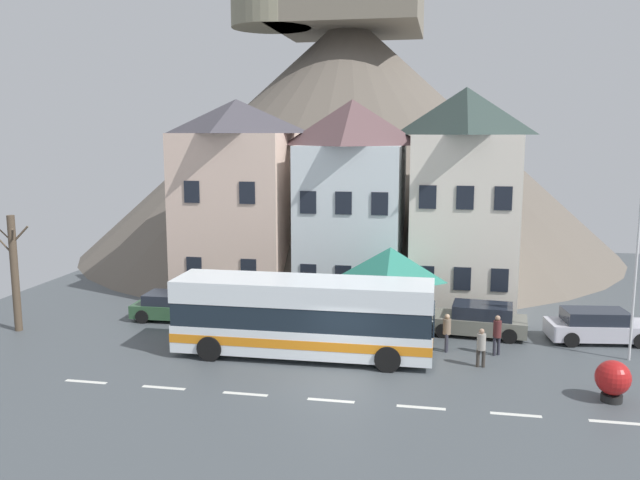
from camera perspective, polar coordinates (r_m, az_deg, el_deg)
name	(u,v)px	position (r m, az deg, el deg)	size (l,w,h in m)	color
ground_plane	(338,386)	(24.18, 1.55, -12.44)	(40.00, 60.00, 0.07)	#484F53
townhouse_00	(238,200)	(36.04, -7.09, 3.47)	(5.77, 5.90, 10.67)	beige
townhouse_01	(352,203)	(34.43, 2.75, 3.20)	(5.21, 5.49, 10.59)	silver
townhouse_02	(463,198)	(34.81, 12.25, 3.55)	(5.12, 6.99, 11.18)	silver
hilltop_castle	(348,129)	(51.06, 2.41, 9.56)	(39.95, 39.95, 25.58)	#645B50
transit_bus	(303,318)	(26.66, -1.46, -6.71)	(10.40, 2.88, 3.13)	white
bus_shelter	(390,265)	(29.43, 6.08, -2.11)	(3.60, 3.60, 3.91)	#473D33
parked_car_00	(479,320)	(30.43, 13.52, -6.70)	(4.42, 2.33, 1.40)	slate
parked_car_01	(174,306)	(32.76, -12.48, -5.61)	(3.98, 2.07, 1.29)	#2D5133
parked_car_02	(598,326)	(31.04, 22.85, -6.87)	(4.52, 2.30, 1.40)	silver
pedestrian_00	(481,345)	(26.32, 13.73, -8.78)	(0.34, 0.34, 1.53)	#38332D
pedestrian_01	(497,332)	(27.80, 15.03, -7.66)	(0.33, 0.33, 1.66)	#2D2D38
pedestrian_02	(447,330)	(27.80, 10.88, -7.59)	(0.32, 0.33, 1.59)	#2D2D38
pedestrian_03	(419,329)	(28.03, 8.49, -7.59)	(0.29, 0.28, 1.48)	#2D2D38
public_bench	(346,310)	(31.94, 2.27, -6.08)	(1.64, 0.48, 0.87)	#473828
flagpole	(639,250)	(28.29, 25.83, -0.75)	(0.95, 0.10, 7.75)	silver
harbour_buoy	(613,379)	(24.54, 23.94, -10.91)	(1.16, 1.16, 1.41)	black
bare_tree_00	(14,271)	(32.73, -24.85, -2.47)	(2.20, 1.59, 5.29)	brown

